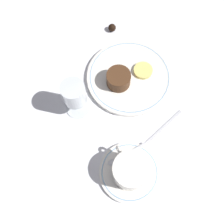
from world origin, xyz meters
TOP-DOWN VIEW (x-y plane):
  - ground_plane at (0.00, 0.00)m, footprint 3.00×3.00m
  - dinner_plate at (-0.01, -0.05)m, footprint 0.25×0.25m
  - saucer at (-0.25, 0.09)m, footprint 0.16×0.16m
  - coffee_cup at (-0.26, 0.09)m, footprint 0.12×0.09m
  - spoon at (-0.21, 0.09)m, footprint 0.02×0.11m
  - wine_glass at (-0.02, 0.13)m, footprint 0.07×0.07m
  - fork at (-0.20, -0.01)m, footprint 0.06×0.20m
  - dessert_cake at (-0.01, -0.01)m, footprint 0.07×0.07m
  - pineapple_slice at (-0.02, -0.09)m, footprint 0.06×0.06m
  - chocolate_truffle at (0.17, -0.09)m, footprint 0.02×0.02m

SIDE VIEW (x-z plane):
  - ground_plane at x=0.00m, z-range 0.00..0.00m
  - fork at x=-0.20m, z-range 0.00..0.01m
  - saucer at x=-0.25m, z-range 0.00..0.01m
  - dinner_plate at x=-0.01m, z-range 0.00..0.02m
  - spoon at x=-0.21m, z-range 0.01..0.01m
  - chocolate_truffle at x=0.17m, z-range 0.00..0.02m
  - pineapple_slice at x=-0.02m, z-range 0.01..0.02m
  - dessert_cake at x=-0.01m, z-range 0.01..0.06m
  - coffee_cup at x=-0.26m, z-range 0.01..0.08m
  - wine_glass at x=-0.02m, z-range 0.02..0.15m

